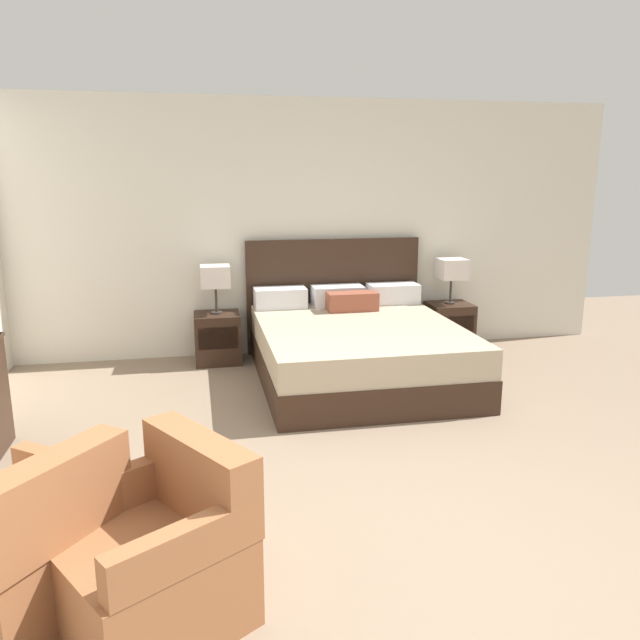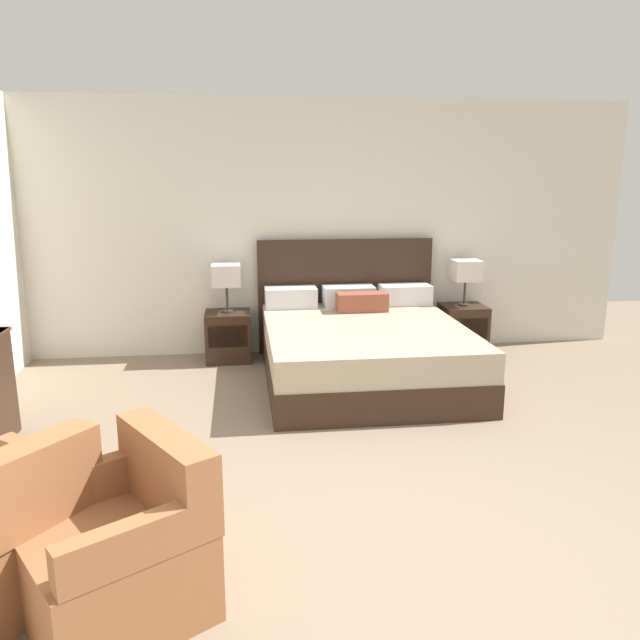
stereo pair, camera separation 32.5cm
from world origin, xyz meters
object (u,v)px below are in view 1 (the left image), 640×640
Objects in this scene: table_lamp_right at (452,269)px; nightstand_right at (449,326)px; armchair_by_window at (24,550)px; table_lamp_left at (215,277)px; armchair_companion at (157,558)px; nightstand_left at (218,338)px; bed at (356,347)px.

nightstand_right is at bearing -90.00° from table_lamp_right.
armchair_by_window is at bearing -134.01° from table_lamp_right.
table_lamp_left is 0.50× the size of armchair_by_window.
nightstand_right is 4.66m from armchair_companion.
nightstand_left and nightstand_right have the same top height.
armchair_companion is (-0.40, -3.69, 0.04)m from nightstand_left.
nightstand_left is (-1.23, 0.76, -0.05)m from bed.
table_lamp_left is at bearing 74.87° from armchair_by_window.
table_lamp_left reaches higher than nightstand_right.
nightstand_right is at bearing 45.98° from armchair_by_window.
armchair_by_window reaches higher than nightstand_right.
armchair_by_window is 0.58m from armchair_companion.
table_lamp_right is at bearing 0.03° from nightstand_left.
armchair_by_window is at bearing -134.02° from nightstand_right.
bed is 2.23× the size of armchair_companion.
nightstand_right is at bearing -0.03° from table_lamp_left.
table_lamp_right is 4.93m from armchair_by_window.
bed reaches higher than table_lamp_right.
bed is at bearing -31.64° from nightstand_left.
nightstand_left is 1.04× the size of table_lamp_right.
table_lamp_left is 3.76m from armchair_companion.
armchair_companion reaches higher than nightstand_left.
armchair_companion is at bearing -127.63° from nightstand_right.
bed is at bearing -148.33° from nightstand_right.
armchair_by_window is (-3.40, -3.52, -0.58)m from table_lamp_right.
nightstand_right is 0.53× the size of armchair_companion.
bed reaches higher than nightstand_right.
armchair_by_window is at bearing -105.13° from table_lamp_left.
nightstand_left is at bearing -179.97° from table_lamp_right.
nightstand_right is 1.04× the size of table_lamp_left.
bed is 1.44m from nightstand_right.
bed is 4.39× the size of table_lamp_right.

